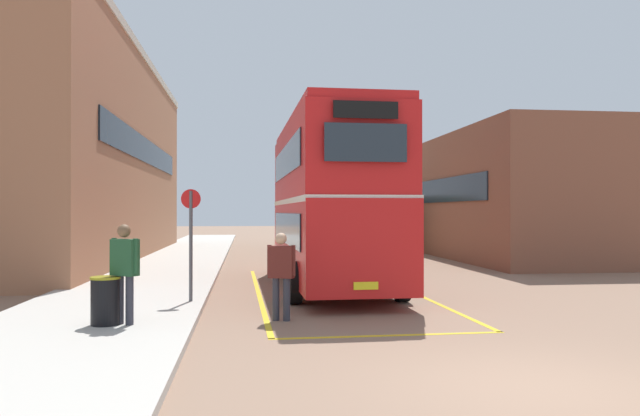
% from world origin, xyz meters
% --- Properties ---
extents(ground_plane, '(135.60, 135.60, 0.00)m').
position_xyz_m(ground_plane, '(0.00, 14.40, 0.00)').
color(ground_plane, '#846651').
extents(sidewalk_left, '(4.00, 57.60, 0.14)m').
position_xyz_m(sidewalk_left, '(-6.50, 16.80, 0.07)').
color(sidewalk_left, '#B2ADA3').
rests_on(sidewalk_left, ground).
extents(brick_building_left, '(5.78, 24.01, 9.30)m').
position_xyz_m(brick_building_left, '(-10.93, 21.23, 4.65)').
color(brick_building_left, '#9E6647').
rests_on(brick_building_left, ground).
extents(depot_building_right, '(6.36, 15.75, 5.72)m').
position_xyz_m(depot_building_right, '(8.65, 20.65, 2.86)').
color(depot_building_right, brown).
rests_on(depot_building_right, ground).
extents(double_decker_bus, '(2.98, 9.78, 4.75)m').
position_xyz_m(double_decker_bus, '(-1.19, 10.08, 2.51)').
color(double_decker_bus, black).
rests_on(double_decker_bus, ground).
extents(single_deck_bus, '(3.27, 9.93, 3.02)m').
position_xyz_m(single_deck_bus, '(3.65, 28.45, 1.64)').
color(single_deck_bus, black).
rests_on(single_deck_bus, ground).
extents(pedestrian_boarding, '(0.55, 0.38, 1.75)m').
position_xyz_m(pedestrian_boarding, '(-2.88, 4.94, 1.02)').
color(pedestrian_boarding, '#2D2D38').
rests_on(pedestrian_boarding, ground).
extents(pedestrian_waiting_near, '(0.55, 0.46, 1.80)m').
position_xyz_m(pedestrian_waiting_near, '(-5.74, 4.16, 1.19)').
color(pedestrian_waiting_near, '#2D2D38').
rests_on(pedestrian_waiting_near, sidewalk_left).
extents(litter_bin, '(0.53, 0.53, 0.86)m').
position_xyz_m(litter_bin, '(-6.07, 4.16, 0.57)').
color(litter_bin, black).
rests_on(litter_bin, sidewalk_left).
extents(bus_stop_sign, '(0.44, 0.08, 2.54)m').
position_xyz_m(bus_stop_sign, '(-4.81, 6.85, 1.67)').
color(bus_stop_sign, '#4C4C51').
rests_on(bus_stop_sign, sidewalk_left).
extents(bay_marking_yellow, '(4.43, 11.80, 0.01)m').
position_xyz_m(bay_marking_yellow, '(-1.18, 8.22, 0.00)').
color(bay_marking_yellow, gold).
rests_on(bay_marking_yellow, ground).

